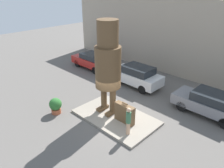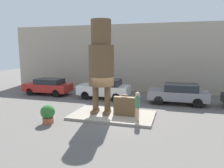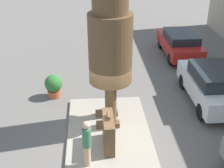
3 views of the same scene
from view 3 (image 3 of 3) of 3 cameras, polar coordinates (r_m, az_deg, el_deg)
ground_plane at (r=12.06m, az=-0.57°, el=-9.35°), size 60.00×60.00×0.00m
pedestal at (r=12.01m, az=-0.57°, el=-9.08°), size 5.20×3.12×0.15m
statue_figure at (r=11.06m, az=-0.31°, el=8.24°), size 1.59×1.59×5.88m
giant_suitcase at (r=10.98m, az=-0.64°, el=-8.75°), size 1.35×0.36×1.33m
tourist at (r=10.03m, az=-4.63°, el=-10.51°), size 0.29×0.29×1.68m
parked_car_red at (r=19.27m, az=12.26°, el=7.37°), size 4.39×1.85×1.52m
parked_car_white at (r=14.36m, az=17.81°, el=-0.06°), size 4.40×1.88×1.72m
planter_pot at (r=14.55m, az=-10.61°, el=-0.23°), size 0.81×0.81×1.09m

